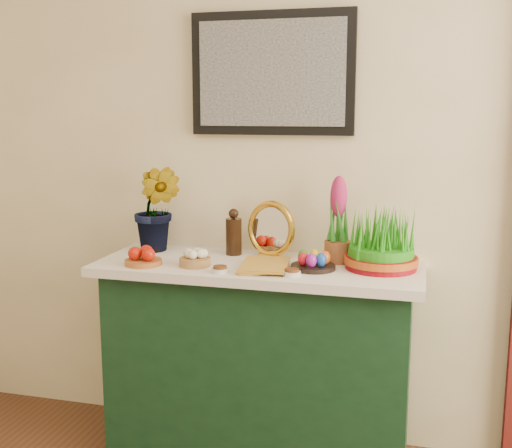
# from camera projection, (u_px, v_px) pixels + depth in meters

# --- Properties ---
(sideboard) EXTENTS (1.30, 0.45, 0.85)m
(sideboard) POSITION_uv_depth(u_px,v_px,m) (259.00, 365.00, 2.85)
(sideboard) COLOR #13361D
(sideboard) RESTS_ON ground
(tablecloth) EXTENTS (1.40, 0.55, 0.04)m
(tablecloth) POSITION_uv_depth(u_px,v_px,m) (259.00, 267.00, 2.77)
(tablecloth) COLOR silver
(tablecloth) RESTS_ON sideboard
(hyacinth_green) EXTENTS (0.27, 0.23, 0.53)m
(hyacinth_green) POSITION_uv_depth(u_px,v_px,m) (157.00, 194.00, 2.96)
(hyacinth_green) COLOR #287F20
(hyacinth_green) RESTS_ON tablecloth
(apple_bowl) EXTENTS (0.16, 0.16, 0.08)m
(apple_bowl) POSITION_uv_depth(u_px,v_px,m) (143.00, 257.00, 2.73)
(apple_bowl) COLOR #9F5626
(apple_bowl) RESTS_ON tablecloth
(garlic_basket) EXTENTS (0.15, 0.15, 0.07)m
(garlic_basket) POSITION_uv_depth(u_px,v_px,m) (195.00, 259.00, 2.71)
(garlic_basket) COLOR #A77C43
(garlic_basket) RESTS_ON tablecloth
(vinegar_cruet) EXTENTS (0.07, 0.07, 0.21)m
(vinegar_cruet) POSITION_uv_depth(u_px,v_px,m) (234.00, 234.00, 2.91)
(vinegar_cruet) COLOR black
(vinegar_cruet) RESTS_ON tablecloth
(mirror) EXTENTS (0.26, 0.15, 0.26)m
(mirror) POSITION_uv_depth(u_px,v_px,m) (271.00, 230.00, 2.86)
(mirror) COLOR gold
(mirror) RESTS_ON tablecloth
(book) EXTENTS (0.20, 0.28, 0.04)m
(book) POSITION_uv_depth(u_px,v_px,m) (241.00, 264.00, 2.68)
(book) COLOR gold
(book) RESTS_ON tablecloth
(spice_dish_left) EXTENTS (0.07, 0.07, 0.03)m
(spice_dish_left) POSITION_uv_depth(u_px,v_px,m) (220.00, 270.00, 2.60)
(spice_dish_left) COLOR silver
(spice_dish_left) RESTS_ON tablecloth
(spice_dish_right) EXTENTS (0.07, 0.07, 0.03)m
(spice_dish_right) POSITION_uv_depth(u_px,v_px,m) (292.00, 273.00, 2.55)
(spice_dish_right) COLOR silver
(spice_dish_right) RESTS_ON tablecloth
(egg_plate) EXTENTS (0.20, 0.20, 0.08)m
(egg_plate) POSITION_uv_depth(u_px,v_px,m) (313.00, 262.00, 2.65)
(egg_plate) COLOR black
(egg_plate) RESTS_ON tablecloth
(hyacinth_pink) EXTENTS (0.12, 0.12, 0.38)m
(hyacinth_pink) POSITION_uv_depth(u_px,v_px,m) (338.00, 224.00, 2.75)
(hyacinth_pink) COLOR brown
(hyacinth_pink) RESTS_ON tablecloth
(wheatgrass_sabzeh) EXTENTS (0.31, 0.31, 0.25)m
(wheatgrass_sabzeh) POSITION_uv_depth(u_px,v_px,m) (381.00, 243.00, 2.65)
(wheatgrass_sabzeh) COLOR maroon
(wheatgrass_sabzeh) RESTS_ON tablecloth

